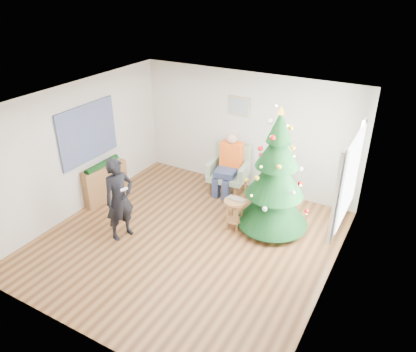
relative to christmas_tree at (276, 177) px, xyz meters
The scene contains 19 objects.
floor 1.99m from the christmas_tree, 135.27° to the right, with size 5.00×5.00×0.00m, color brown.
ceiling 2.24m from the christmas_tree, 135.27° to the right, with size 5.00×5.00×0.00m, color white.
wall_back 1.79m from the christmas_tree, 131.65° to the left, with size 5.00×5.00×0.00m, color silver.
wall_front 3.86m from the christmas_tree, 107.85° to the right, with size 5.00×5.00×0.00m, color silver.
wall_left 3.87m from the christmas_tree, 162.36° to the right, with size 5.00×5.00×0.00m, color silver.
wall_right 1.78m from the christmas_tree, 41.62° to the right, with size 5.00×5.00×0.00m, color silver.
window_panel 1.36m from the christmas_tree, ahead, with size 0.04×1.30×1.40m, color white.
curtains 1.33m from the christmas_tree, ahead, with size 0.05×1.75×1.50m.
christmas_tree is the anchor object (origin of this frame).
stool 1.06m from the christmas_tree, 149.84° to the right, with size 0.41×0.41×0.61m.
laptop 0.86m from the christmas_tree, 149.84° to the right, with size 0.33×0.22×0.03m, color silver.
armchair 1.79m from the christmas_tree, 147.02° to the left, with size 0.91×0.85×1.04m.
seated_person 1.65m from the christmas_tree, 148.67° to the left, with size 0.50×0.70×1.36m.
standing_man 2.84m from the christmas_tree, 145.48° to the right, with size 0.57×0.37×1.57m, color black.
game_controller 2.70m from the christmas_tree, 142.95° to the right, with size 0.04×0.13×0.04m, color white.
console 3.66m from the christmas_tree, 168.10° to the right, with size 0.30×1.00×0.80m, color brown.
garland 3.60m from the christmas_tree, 168.10° to the right, with size 0.14×0.14×0.90m, color black.
tapestry 3.77m from the christmas_tree, 166.55° to the right, with size 0.03×1.50×1.15m, color black.
framed_picture 2.04m from the christmas_tree, 136.92° to the left, with size 0.52×0.05×0.42m.
Camera 1 is at (3.31, -5.09, 4.46)m, focal length 35.00 mm.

